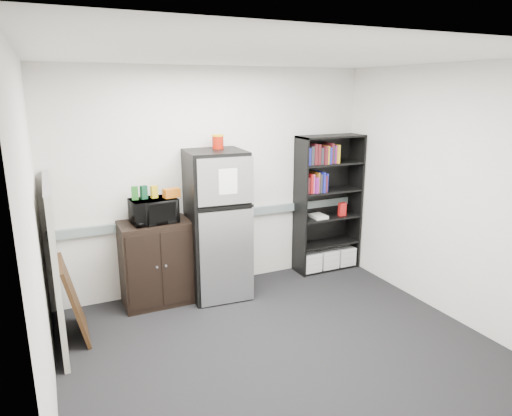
# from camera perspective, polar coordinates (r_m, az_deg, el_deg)

# --- Properties ---
(floor) EXTENTS (4.00, 4.00, 0.00)m
(floor) POSITION_cam_1_polar(r_m,az_deg,el_deg) (4.63, 3.15, -17.13)
(floor) COLOR black
(floor) RESTS_ON ground
(wall_back) EXTENTS (4.00, 0.02, 2.70)m
(wall_back) POSITION_cam_1_polar(r_m,az_deg,el_deg) (5.64, -5.00, 3.51)
(wall_back) COLOR silver
(wall_back) RESTS_ON floor
(wall_right) EXTENTS (0.02, 3.50, 2.70)m
(wall_right) POSITION_cam_1_polar(r_m,az_deg,el_deg) (5.30, 22.85, 1.68)
(wall_right) COLOR silver
(wall_right) RESTS_ON floor
(wall_left) EXTENTS (0.02, 3.50, 2.70)m
(wall_left) POSITION_cam_1_polar(r_m,az_deg,el_deg) (3.63, -25.73, -4.26)
(wall_left) COLOR silver
(wall_left) RESTS_ON floor
(ceiling) EXTENTS (4.00, 3.50, 0.02)m
(ceiling) POSITION_cam_1_polar(r_m,az_deg,el_deg) (3.94, 3.73, 18.46)
(ceiling) COLOR white
(ceiling) RESTS_ON wall_back
(electrical_raceway) EXTENTS (3.92, 0.05, 0.10)m
(electrical_raceway) POSITION_cam_1_polar(r_m,az_deg,el_deg) (5.72, -4.80, -0.97)
(electrical_raceway) COLOR slate
(electrical_raceway) RESTS_ON wall_back
(wall_note) EXTENTS (0.14, 0.00, 0.10)m
(wall_note) POSITION_cam_1_polar(r_m,az_deg,el_deg) (5.50, -8.47, 5.22)
(wall_note) COLOR white
(wall_note) RESTS_ON wall_back
(bookshelf) EXTENTS (0.90, 0.34, 1.85)m
(bookshelf) POSITION_cam_1_polar(r_m,az_deg,el_deg) (6.26, 8.96, 0.39)
(bookshelf) COLOR black
(bookshelf) RESTS_ON floor
(cubicle_partition) EXTENTS (0.06, 1.30, 1.62)m
(cubicle_partition) POSITION_cam_1_polar(r_m,az_deg,el_deg) (4.82, -23.79, -6.32)
(cubicle_partition) COLOR #9E9A8D
(cubicle_partition) RESTS_ON floor
(cabinet) EXTENTS (0.78, 0.52, 0.98)m
(cabinet) POSITION_cam_1_polar(r_m,az_deg,el_deg) (5.43, -12.35, -6.70)
(cabinet) COLOR black
(cabinet) RESTS_ON floor
(microwave) EXTENTS (0.52, 0.38, 0.27)m
(microwave) POSITION_cam_1_polar(r_m,az_deg,el_deg) (5.22, -12.68, -0.33)
(microwave) COLOR black
(microwave) RESTS_ON cabinet
(snack_box_a) EXTENTS (0.07, 0.06, 0.15)m
(snack_box_a) POSITION_cam_1_polar(r_m,az_deg,el_deg) (5.17, -14.91, 1.80)
(snack_box_a) COLOR #1A5B1A
(snack_box_a) RESTS_ON microwave
(snack_box_b) EXTENTS (0.08, 0.07, 0.15)m
(snack_box_b) POSITION_cam_1_polar(r_m,az_deg,el_deg) (5.19, -13.85, 1.91)
(snack_box_b) COLOR #0D3922
(snack_box_b) RESTS_ON microwave
(snack_box_c) EXTENTS (0.08, 0.07, 0.14)m
(snack_box_c) POSITION_cam_1_polar(r_m,az_deg,el_deg) (5.21, -12.62, 1.99)
(snack_box_c) COLOR gold
(snack_box_c) RESTS_ON microwave
(snack_bag) EXTENTS (0.20, 0.13, 0.10)m
(snack_bag) POSITION_cam_1_polar(r_m,az_deg,el_deg) (5.21, -10.52, 1.86)
(snack_bag) COLOR #C46113
(snack_bag) RESTS_ON microwave
(refrigerator) EXTENTS (0.71, 0.74, 1.76)m
(refrigerator) POSITION_cam_1_polar(r_m,az_deg,el_deg) (5.41, -4.95, -2.09)
(refrigerator) COLOR black
(refrigerator) RESTS_ON floor
(coffee_can) EXTENTS (0.14, 0.14, 0.18)m
(coffee_can) POSITION_cam_1_polar(r_m,az_deg,el_deg) (5.37, -4.80, 8.38)
(coffee_can) COLOR #9A1507
(coffee_can) RESTS_ON refrigerator
(framed_poster) EXTENTS (0.21, 0.64, 0.81)m
(framed_poster) POSITION_cam_1_polar(r_m,az_deg,el_deg) (4.97, -21.77, -10.50)
(framed_poster) COLOR black
(framed_poster) RESTS_ON floor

